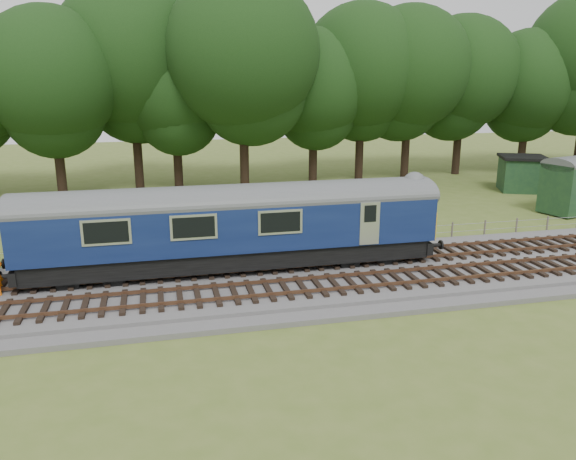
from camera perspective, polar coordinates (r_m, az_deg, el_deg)
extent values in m
plane|color=#546926|center=(25.05, 5.17, -4.96)|extent=(120.00, 120.00, 0.00)
cube|color=#4C4C4F|center=(24.99, 5.18, -4.59)|extent=(70.00, 7.00, 0.35)
cube|color=brown|center=(25.50, 4.72, -3.42)|extent=(66.50, 0.07, 0.14)
cube|color=brown|center=(26.80, 3.77, -2.47)|extent=(66.50, 0.07, 0.14)
cube|color=brown|center=(22.83, 7.04, -5.74)|extent=(66.50, 0.07, 0.14)
cube|color=brown|center=(24.10, 5.86, -4.57)|extent=(66.50, 0.07, 0.14)
cube|color=black|center=(25.04, -5.50, -2.42)|extent=(17.46, 2.52, 0.85)
cube|color=#0D1A48|center=(24.65, -5.58, 0.74)|extent=(18.00, 2.80, 2.05)
cube|color=gold|center=(27.39, 13.47, 1.05)|extent=(0.06, 2.74, 1.30)
cube|color=black|center=(26.53, 7.46, -1.92)|extent=(2.60, 2.00, 0.55)
cube|color=black|center=(25.07, -19.22, -3.68)|extent=(2.60, 2.00, 0.55)
cube|color=#183622|center=(47.90, 22.62, 5.21)|extent=(4.00, 4.00, 2.55)
cube|color=black|center=(47.71, 22.79, 6.84)|extent=(4.40, 4.40, 0.20)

